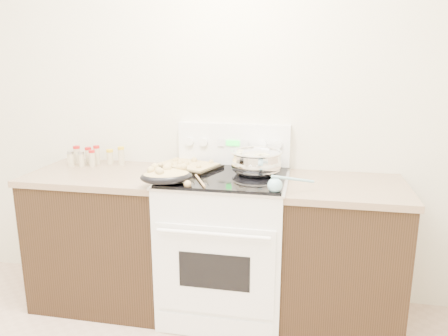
# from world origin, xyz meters

# --- Properties ---
(room_shell) EXTENTS (4.10, 3.60, 2.75)m
(room_shell) POSITION_xyz_m (0.00, 0.00, 1.70)
(room_shell) COLOR silver
(room_shell) RESTS_ON ground
(counter_left) EXTENTS (0.93, 0.67, 0.92)m
(counter_left) POSITION_xyz_m (-0.48, 1.43, 0.46)
(counter_left) COLOR black
(counter_left) RESTS_ON ground
(counter_right) EXTENTS (0.73, 0.67, 0.92)m
(counter_right) POSITION_xyz_m (1.08, 1.43, 0.46)
(counter_right) COLOR black
(counter_right) RESTS_ON ground
(kitchen_range) EXTENTS (0.78, 0.73, 1.22)m
(kitchen_range) POSITION_xyz_m (0.35, 1.42, 0.49)
(kitchen_range) COLOR white
(kitchen_range) RESTS_ON ground
(mixing_bowl) EXTENTS (0.42, 0.42, 0.19)m
(mixing_bowl) POSITION_xyz_m (0.53, 1.48, 1.02)
(mixing_bowl) COLOR silver
(mixing_bowl) RESTS_ON kitchen_range
(roasting_pan) EXTENTS (0.36, 0.32, 0.11)m
(roasting_pan) POSITION_xyz_m (0.05, 1.17, 0.99)
(roasting_pan) COLOR black
(roasting_pan) RESTS_ON kitchen_range
(baking_sheet) EXTENTS (0.47, 0.40, 0.06)m
(baking_sheet) POSITION_xyz_m (0.07, 1.54, 0.96)
(baking_sheet) COLOR black
(baking_sheet) RESTS_ON kitchen_range
(wooden_spoon) EXTENTS (0.13, 0.24, 0.04)m
(wooden_spoon) POSITION_xyz_m (0.20, 1.17, 0.95)
(wooden_spoon) COLOR tan
(wooden_spoon) RESTS_ON kitchen_range
(blue_ladle) EXTENTS (0.25, 0.17, 0.10)m
(blue_ladle) POSITION_xyz_m (0.69, 1.15, 0.98)
(blue_ladle) COLOR #81B3C1
(blue_ladle) RESTS_ON kitchen_range
(spice_jars) EXTENTS (0.38, 0.15, 0.13)m
(spice_jars) POSITION_xyz_m (-0.64, 1.60, 0.98)
(spice_jars) COLOR #BFB28C
(spice_jars) RESTS_ON counter_left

